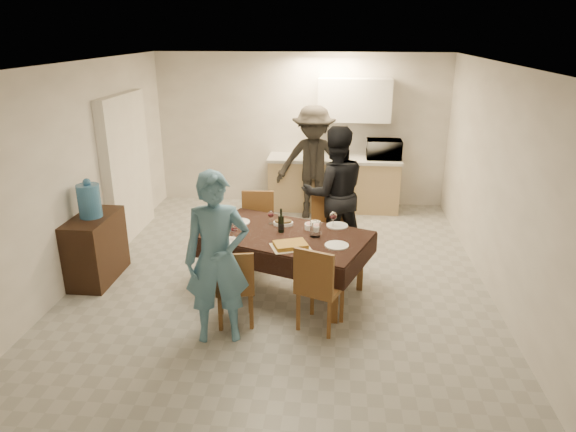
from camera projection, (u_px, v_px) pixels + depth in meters
name	position (u px, v px, depth m)	size (l,w,h in m)	color
floor	(282.00, 276.00, 6.54)	(5.00, 6.00, 0.02)	#A2A19D
ceiling	(281.00, 63.00, 5.64)	(5.00, 6.00, 0.02)	white
wall_back	(301.00, 130.00, 8.89)	(5.00, 0.02, 2.60)	silver
wall_front	(230.00, 305.00, 3.29)	(5.00, 0.02, 2.60)	silver
wall_left	(80.00, 172.00, 6.32)	(0.02, 6.00, 2.60)	silver
wall_right	(499.00, 183.00, 5.86)	(0.02, 6.00, 2.60)	silver
stub_partition	(127.00, 167.00, 7.52)	(0.15, 1.40, 2.10)	white
kitchen_base_cabinet	(333.00, 185.00, 8.84)	(2.20, 0.60, 0.86)	tan
kitchen_worktop	(334.00, 159.00, 8.68)	(2.24, 0.64, 0.05)	beige
upper_cabinet	(354.00, 100.00, 8.45)	(1.20, 0.34, 0.70)	white
dining_table	(285.00, 236.00, 5.94)	(2.13, 1.68, 0.73)	black
chair_near_left	(233.00, 280.00, 5.26)	(0.47, 0.47, 0.47)	brown
chair_near_right	(321.00, 281.00, 5.16)	(0.55, 0.57, 0.51)	brown
chair_far_left	(256.00, 224.00, 6.65)	(0.45, 0.45, 0.51)	brown
chair_far_right	(325.00, 226.00, 6.55)	(0.49, 0.49, 0.53)	brown
console	(96.00, 248.00, 6.33)	(0.45, 0.89, 0.83)	black
water_jug	(89.00, 201.00, 6.12)	(0.27, 0.27, 0.40)	#4182BA
wine_bottle	(281.00, 220.00, 5.93)	(0.07, 0.07, 0.29)	black
water_pitcher	(315.00, 229.00, 5.82)	(0.12, 0.12, 0.18)	white
savoury_tart	(290.00, 245.00, 5.56)	(0.41, 0.30, 0.05)	#B18634
salad_bowl	(312.00, 226.00, 6.06)	(0.17, 0.17, 0.07)	white
mushroom_dish	(283.00, 223.00, 6.19)	(0.22, 0.22, 0.04)	white
wine_glass_a	(234.00, 232.00, 5.72)	(0.09, 0.09, 0.19)	white
wine_glass_b	(333.00, 220.00, 6.08)	(0.09, 0.09, 0.20)	white
wine_glass_c	(271.00, 217.00, 6.20)	(0.08, 0.08, 0.17)	white
plate_near_left	(229.00, 241.00, 5.71)	(0.25, 0.25, 0.01)	white
plate_near_right	(337.00, 245.00, 5.59)	(0.26, 0.26, 0.02)	white
plate_far_left	(239.00, 222.00, 6.27)	(0.27, 0.27, 0.02)	white
plate_far_right	(337.00, 226.00, 6.16)	(0.26, 0.26, 0.01)	white
microwave	(384.00, 149.00, 8.54)	(0.58, 0.39, 0.32)	white
person_near	(217.00, 259.00, 4.95)	(0.63, 0.42, 1.74)	teal
person_far	(334.00, 194.00, 6.80)	(0.88, 0.68, 1.80)	black
person_kitchen	(313.00, 163.00, 8.28)	(1.19, 0.68, 1.84)	black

